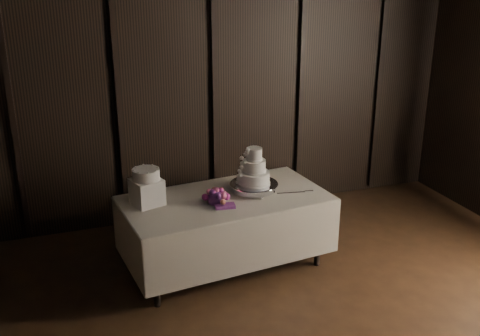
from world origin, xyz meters
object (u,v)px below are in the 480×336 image
(box_pedestal, at_px, (147,192))
(small_cake, at_px, (146,174))
(display_table, at_px, (226,229))
(cake_stand, at_px, (254,188))
(wedding_cake, at_px, (252,170))
(bouquet, at_px, (216,197))

(box_pedestal, bearing_deg, small_cake, 0.00)
(display_table, xyz_separation_m, cake_stand, (0.31, 0.05, 0.39))
(cake_stand, xyz_separation_m, box_pedestal, (-1.06, 0.05, 0.08))
(wedding_cake, bearing_deg, cake_stand, 23.84)
(small_cake, bearing_deg, bouquet, -18.35)
(display_table, distance_m, wedding_cake, 0.65)
(display_table, height_order, wedding_cake, wedding_cake)
(cake_stand, bearing_deg, small_cake, 177.06)
(wedding_cake, height_order, box_pedestal, wedding_cake)
(small_cake, bearing_deg, box_pedestal, 0.00)
(cake_stand, relative_size, bouquet, 1.20)
(wedding_cake, relative_size, bouquet, 0.92)
(wedding_cake, relative_size, box_pedestal, 1.42)
(box_pedestal, bearing_deg, cake_stand, -2.94)
(cake_stand, bearing_deg, box_pedestal, 177.06)
(display_table, distance_m, cake_stand, 0.50)
(display_table, height_order, bouquet, bouquet)
(display_table, xyz_separation_m, wedding_cake, (0.29, 0.03, 0.58))
(bouquet, bearing_deg, box_pedestal, 161.65)
(bouquet, height_order, box_pedestal, box_pedestal)
(small_cake, bearing_deg, wedding_cake, -3.87)
(display_table, xyz_separation_m, box_pedestal, (-0.74, 0.10, 0.47))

